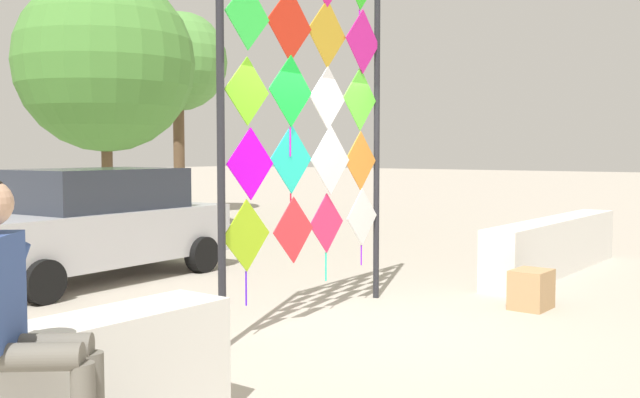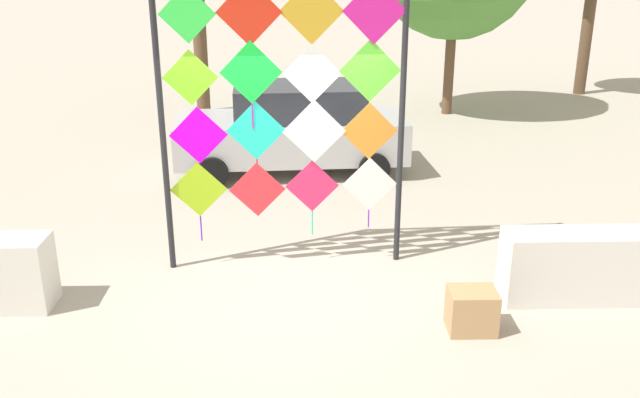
{
  "view_description": "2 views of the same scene",
  "coord_description": "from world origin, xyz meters",
  "px_view_note": "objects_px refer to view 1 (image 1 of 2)",
  "views": [
    {
      "loc": [
        -5.79,
        -3.79,
        1.73
      ],
      "look_at": [
        0.12,
        0.69,
        1.25
      ],
      "focal_mm": 40.76,
      "sensor_mm": 36.0,
      "label": 1
    },
    {
      "loc": [
        0.25,
        -6.7,
        3.49
      ],
      "look_at": [
        0.44,
        0.01,
        1.09
      ],
      "focal_mm": 37.66,
      "sensor_mm": 36.0,
      "label": 2
    }
  ],
  "objects_px": {
    "kite_display_rack": "(311,89)",
    "tree_broadleaf": "(109,60)",
    "tree_palm_like": "(176,58)",
    "cardboard_box_large": "(531,289)",
    "parked_car": "(91,224)",
    "seated_vendor": "(21,318)"
  },
  "relations": [
    {
      "from": "seated_vendor",
      "to": "tree_broadleaf",
      "type": "height_order",
      "value": "tree_broadleaf"
    },
    {
      "from": "tree_palm_like",
      "to": "seated_vendor",
      "type": "bearing_deg",
      "value": -134.2
    },
    {
      "from": "kite_display_rack",
      "to": "seated_vendor",
      "type": "distance_m",
      "value": 4.53
    },
    {
      "from": "kite_display_rack",
      "to": "tree_palm_like",
      "type": "height_order",
      "value": "tree_palm_like"
    },
    {
      "from": "tree_broadleaf",
      "to": "parked_car",
      "type": "bearing_deg",
      "value": -129.47
    },
    {
      "from": "kite_display_rack",
      "to": "parked_car",
      "type": "bearing_deg",
      "value": 89.16
    },
    {
      "from": "tree_broadleaf",
      "to": "cardboard_box_large",
      "type": "bearing_deg",
      "value": -101.01
    },
    {
      "from": "cardboard_box_large",
      "to": "tree_broadleaf",
      "type": "bearing_deg",
      "value": 78.99
    },
    {
      "from": "cardboard_box_large",
      "to": "tree_broadleaf",
      "type": "xyz_separation_m",
      "value": [
        1.94,
        10.0,
        3.46
      ]
    },
    {
      "from": "parked_car",
      "to": "tree_broadleaf",
      "type": "bearing_deg",
      "value": 50.53
    },
    {
      "from": "tree_palm_like",
      "to": "tree_broadleaf",
      "type": "distance_m",
      "value": 4.75
    },
    {
      "from": "seated_vendor",
      "to": "tree_palm_like",
      "type": "xyz_separation_m",
      "value": [
        11.91,
        12.24,
        3.34
      ]
    },
    {
      "from": "kite_display_rack",
      "to": "tree_broadleaf",
      "type": "xyz_separation_m",
      "value": [
        3.81,
        8.37,
        1.31
      ]
    },
    {
      "from": "kite_display_rack",
      "to": "tree_broadleaf",
      "type": "relative_size",
      "value": 0.75
    },
    {
      "from": "seated_vendor",
      "to": "cardboard_box_large",
      "type": "bearing_deg",
      "value": -1.62
    },
    {
      "from": "parked_car",
      "to": "tree_broadleaf",
      "type": "xyz_separation_m",
      "value": [
        3.76,
        4.56,
        2.91
      ]
    },
    {
      "from": "kite_display_rack",
      "to": "tree_palm_like",
      "type": "relative_size",
      "value": 0.73
    },
    {
      "from": "parked_car",
      "to": "tree_palm_like",
      "type": "bearing_deg",
      "value": 41.82
    },
    {
      "from": "kite_display_rack",
      "to": "cardboard_box_large",
      "type": "distance_m",
      "value": 3.28
    },
    {
      "from": "seated_vendor",
      "to": "parked_car",
      "type": "distance_m",
      "value": 6.69
    },
    {
      "from": "seated_vendor",
      "to": "parked_car",
      "type": "relative_size",
      "value": 0.41
    },
    {
      "from": "kite_display_rack",
      "to": "tree_palm_like",
      "type": "bearing_deg",
      "value": 53.95
    }
  ]
}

